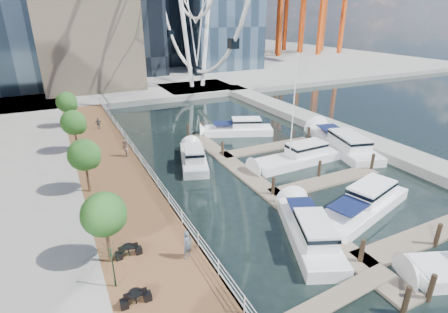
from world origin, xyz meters
TOP-DOWN VIEW (x-y plane):
  - ground at (0.00, 0.00)m, footprint 520.00×520.00m
  - boardwalk at (-9.00, 15.00)m, footprint 6.00×60.00m
  - seawall at (-6.00, 15.00)m, footprint 0.25×60.00m
  - land_far at (0.00, 102.00)m, footprint 200.00×114.00m
  - breakwater at (20.00, 20.00)m, footprint 4.00×60.00m
  - pier at (14.00, 52.00)m, footprint 14.00×12.00m
  - railing at (-6.10, 15.00)m, footprint 0.10×60.00m
  - floating_docks at (7.97, 9.98)m, footprint 16.00×34.00m
  - street_trees at (-11.40, 14.00)m, footprint 2.60×42.60m
  - yacht_foreground at (7.84, 2.48)m, footprint 11.54×5.90m
  - pedestrian_near at (-7.08, 2.27)m, footprint 0.82×0.73m
  - pedestrian_mid at (-7.11, 20.39)m, footprint 0.71×0.89m
  - pedestrian_far at (-8.17, 31.32)m, footprint 0.95×0.67m
  - moored_yachts at (8.95, 11.94)m, footprint 23.47×36.25m

SIDE VIEW (x-z plane):
  - ground at x=0.00m, z-range 0.00..0.00m
  - yacht_foreground at x=7.84m, z-range -1.07..1.07m
  - moored_yachts at x=8.95m, z-range -5.75..5.75m
  - floating_docks at x=7.97m, z-range -0.81..1.79m
  - boardwalk at x=-9.00m, z-range 0.00..1.00m
  - seawall at x=-6.00m, z-range 0.00..1.00m
  - land_far at x=0.00m, z-range 0.00..1.00m
  - breakwater at x=20.00m, z-range 0.00..1.00m
  - pier at x=14.00m, z-range 0.00..1.00m
  - railing at x=-6.10m, z-range 1.00..2.05m
  - pedestrian_far at x=-8.17m, z-range 1.00..2.50m
  - pedestrian_mid at x=-7.11m, z-range 1.00..2.79m
  - pedestrian_near at x=-7.08m, z-range 1.00..2.89m
  - street_trees at x=-11.40m, z-range 1.99..6.59m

